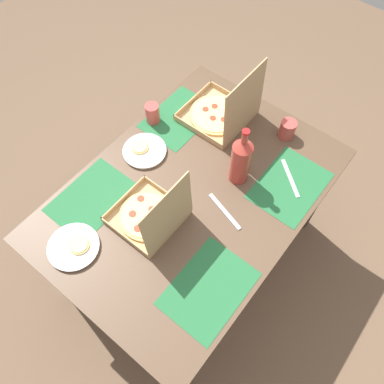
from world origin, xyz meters
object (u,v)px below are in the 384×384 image
object	(u,v)px
plate_far_right	(144,151)
plate_near_right	(74,247)
pizza_box_corner_left	(151,216)
cup_clear_left	(152,113)
pizza_box_corner_right	(222,112)
soda_bottle	(241,160)
cup_red	(287,129)

from	to	relation	value
plate_far_right	plate_near_right	xyz separation A→B (m)	(0.54, 0.11, 0.00)
pizza_box_corner_left	cup_clear_left	bearing A→B (deg)	-138.95
pizza_box_corner_right	cup_clear_left	xyz separation A→B (m)	(0.22, -0.26, 0.00)
pizza_box_corner_left	soda_bottle	xyz separation A→B (m)	(-0.41, 0.16, 0.08)
pizza_box_corner_left	soda_bottle	world-z (taller)	soda_bottle
pizza_box_corner_right	cup_clear_left	distance (m)	0.34
pizza_box_corner_left	cup_clear_left	world-z (taller)	pizza_box_corner_left
soda_bottle	pizza_box_corner_right	bearing A→B (deg)	-131.26
soda_bottle	cup_red	xyz separation A→B (m)	(-0.34, 0.04, -0.09)
plate_far_right	cup_red	world-z (taller)	cup_red
plate_far_right	pizza_box_corner_right	bearing A→B (deg)	156.91
plate_far_right	cup_clear_left	bearing A→B (deg)	-151.00
plate_near_right	cup_red	xyz separation A→B (m)	(-1.05, 0.37, 0.04)
cup_clear_left	cup_red	xyz separation A→B (m)	(-0.33, 0.57, -0.01)
pizza_box_corner_left	cup_clear_left	size ratio (longest dim) A/B	2.96
pizza_box_corner_right	plate_near_right	distance (m)	0.94
plate_near_right	pizza_box_corner_left	bearing A→B (deg)	150.05
plate_near_right	plate_far_right	bearing A→B (deg)	-168.92
plate_near_right	cup_red	bearing A→B (deg)	160.77
pizza_box_corner_right	cup_clear_left	bearing A→B (deg)	-50.18
pizza_box_corner_right	plate_far_right	distance (m)	0.43
pizza_box_corner_right	cup_clear_left	world-z (taller)	pizza_box_corner_right
pizza_box_corner_right	cup_red	size ratio (longest dim) A/B	3.76
pizza_box_corner_right	soda_bottle	size ratio (longest dim) A/B	1.06
soda_bottle	plate_near_right	bearing A→B (deg)	-24.61
cup_clear_left	pizza_box_corner_left	bearing A→B (deg)	41.05
pizza_box_corner_right	cup_red	xyz separation A→B (m)	(-0.11, 0.31, -0.01)
cup_red	pizza_box_corner_right	bearing A→B (deg)	-69.46
pizza_box_corner_left	plate_far_right	xyz separation A→B (m)	(-0.25, -0.27, -0.04)
plate_near_right	cup_clear_left	world-z (taller)	cup_clear_left
plate_far_right	cup_red	distance (m)	0.69
soda_bottle	cup_clear_left	world-z (taller)	soda_bottle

